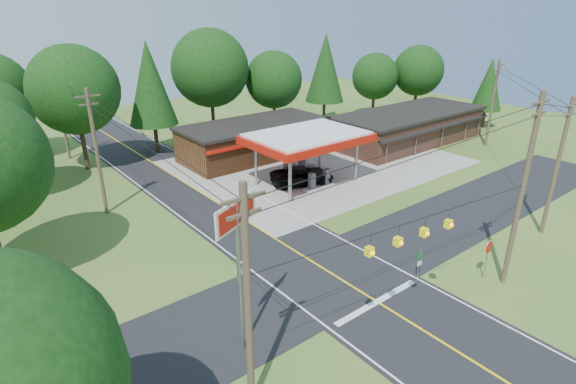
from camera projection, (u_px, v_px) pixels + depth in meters
ground at (333, 275)px, 27.93m from camera, size 120.00×120.00×0.00m
main_highway at (333, 274)px, 27.93m from camera, size 8.00×120.00×0.02m
cross_road at (333, 274)px, 27.93m from camera, size 70.00×7.00×0.02m
lane_center_yellow at (333, 274)px, 27.92m from camera, size 0.15×110.00×0.00m
gas_canopy at (307, 139)px, 40.89m from camera, size 10.60×7.40×4.88m
convenience_store at (255, 139)px, 49.58m from camera, size 16.40×7.55×3.80m
strip_building at (408, 126)px, 54.89m from camera, size 20.40×8.75×3.80m
utility_pole_near_right at (522, 191)px, 24.92m from camera, size 1.80×0.30×11.50m
utility_pole_near_left at (248, 301)px, 16.86m from camera, size 1.80×0.30×10.00m
utility_pole_far_left at (97, 151)px, 34.36m from camera, size 1.80×0.30×10.00m
utility_pole_right_b at (557, 166)px, 31.19m from camera, size 1.80×0.30×10.00m
utility_pole_far_right at (493, 102)px, 52.05m from camera, size 1.80×0.30×10.00m
utility_pole_north at (62, 116)px, 47.69m from camera, size 0.30×0.30×9.50m
overhead_beacons at (413, 223)px, 20.65m from camera, size 17.04×2.04×1.03m
treeline_backdrop at (168, 97)px, 42.91m from camera, size 70.27×51.59×13.30m
suv_car at (302, 176)px, 41.95m from camera, size 7.77×7.77×1.64m
sedan_car at (303, 160)px, 46.91m from camera, size 4.75×4.75×1.22m
big_stop_sign at (237, 239)px, 19.56m from camera, size 2.75×1.28×7.99m
octagonal_stop_sign at (488, 250)px, 26.88m from camera, size 0.90×0.10×2.59m
route_sign_post at (420, 261)px, 27.12m from camera, size 0.41×0.09×2.02m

